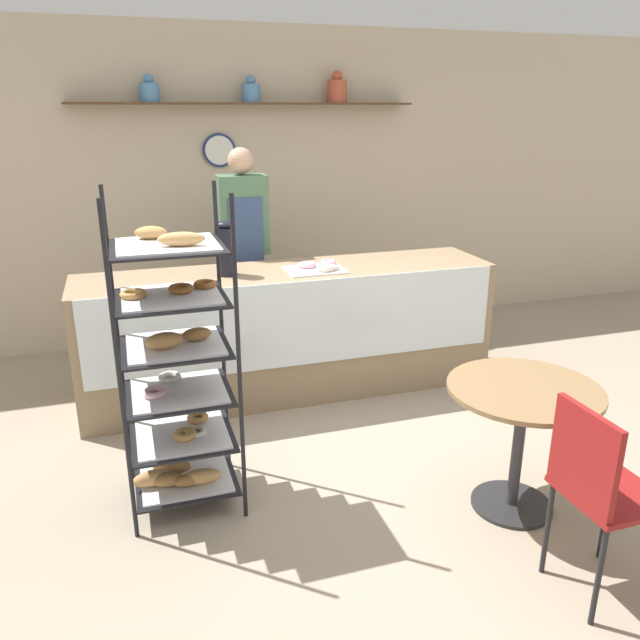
{
  "coord_description": "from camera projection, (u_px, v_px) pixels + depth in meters",
  "views": [
    {
      "loc": [
        -1.1,
        -3.05,
        2.03
      ],
      "look_at": [
        0.0,
        0.4,
        0.79
      ],
      "focal_mm": 35.0,
      "sensor_mm": 36.0,
      "label": 1
    }
  ],
  "objects": [
    {
      "name": "ground_plane",
      "position": [
        340.0,
        466.0,
        3.72
      ],
      "size": [
        14.0,
        14.0,
        0.0
      ],
      "primitive_type": "plane",
      "color": "gray"
    },
    {
      "name": "donut_tray_counter",
      "position": [
        318.0,
        267.0,
        4.42
      ],
      "size": [
        0.41,
        0.32,
        0.05
      ],
      "color": "white",
      "rests_on": "display_counter"
    },
    {
      "name": "person_worker",
      "position": [
        244.0,
        250.0,
        4.91
      ],
      "size": [
        0.38,
        0.23,
        1.75
      ],
      "color": "#282833",
      "rests_on": "ground_plane"
    },
    {
      "name": "cafe_table",
      "position": [
        521.0,
        417.0,
        3.18
      ],
      "size": [
        0.77,
        0.77,
        0.7
      ],
      "color": "#262628",
      "rests_on": "ground_plane"
    },
    {
      "name": "display_counter",
      "position": [
        290.0,
        331.0,
        4.59
      ],
      "size": [
        2.98,
        0.67,
        0.93
      ],
      "color": "#937A5B",
      "rests_on": "ground_plane"
    },
    {
      "name": "cafe_chair",
      "position": [
        597.0,
        483.0,
        2.57
      ],
      "size": [
        0.38,
        0.38,
        0.9
      ],
      "rotation": [
        0.0,
        0.0,
        7.86
      ],
      "color": "black",
      "rests_on": "ground_plane"
    },
    {
      "name": "coffee_carafe",
      "position": [
        226.0,
        249.0,
        4.24
      ],
      "size": [
        0.14,
        0.14,
        0.38
      ],
      "color": "black",
      "rests_on": "display_counter"
    },
    {
      "name": "pastry_rack",
      "position": [
        177.0,
        376.0,
        3.18
      ],
      "size": [
        0.57,
        0.53,
        1.68
      ],
      "color": "black",
      "rests_on": "ground_plane"
    },
    {
      "name": "back_wall",
      "position": [
        248.0,
        186.0,
        5.56
      ],
      "size": [
        10.0,
        0.3,
        2.7
      ],
      "color": "beige",
      "rests_on": "ground_plane"
    }
  ]
}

